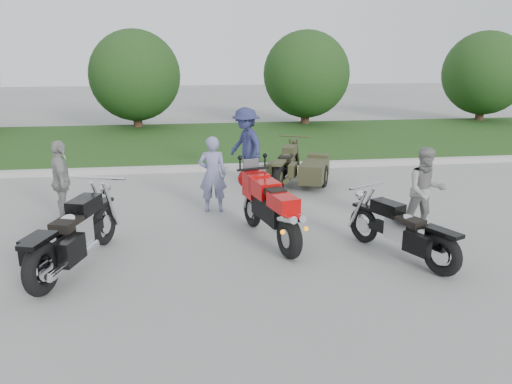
{
  "coord_description": "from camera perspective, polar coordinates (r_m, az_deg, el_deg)",
  "views": [
    {
      "loc": [
        -0.94,
        -7.37,
        3.21
      ],
      "look_at": [
        0.18,
        0.95,
        0.8
      ],
      "focal_mm": 35.0,
      "sensor_mm": 36.0,
      "label": 1
    }
  ],
  "objects": [
    {
      "name": "person_denim",
      "position": [
        12.33,
        -1.15,
        5.34
      ],
      "size": [
        1.16,
        1.38,
        1.86
      ],
      "primitive_type": "imported",
      "rotation": [
        0.0,
        0.0,
        -1.1
      ],
      "color": "navy",
      "rests_on": "ground"
    },
    {
      "name": "ground",
      "position": [
        8.1,
        -0.39,
        -7.35
      ],
      "size": [
        80.0,
        80.0,
        0.0
      ],
      "primitive_type": "plane",
      "color": "#9C9C97",
      "rests_on": "ground"
    },
    {
      "name": "sportbike_red",
      "position": [
        8.46,
        1.66,
        -1.72
      ],
      "size": [
        0.79,
        2.24,
        1.08
      ],
      "rotation": [
        0.0,
        0.0,
        0.25
      ],
      "color": "black",
      "rests_on": "ground"
    },
    {
      "name": "person_back",
      "position": [
        10.18,
        -21.36,
        1.13
      ],
      "size": [
        0.65,
        1.0,
        1.58
      ],
      "primitive_type": "imported",
      "rotation": [
        0.0,
        0.0,
        1.89
      ],
      "color": "gray",
      "rests_on": "ground"
    },
    {
      "name": "tree_far_right",
      "position": [
        24.58,
        24.67,
        12.23
      ],
      "size": [
        3.6,
        3.6,
        4.0
      ],
      "color": "#3F2B1C",
      "rests_on": "ground"
    },
    {
      "name": "person_grey",
      "position": [
        9.42,
        18.83,
        0.16
      ],
      "size": [
        0.8,
        0.65,
        1.55
      ],
      "primitive_type": "imported",
      "rotation": [
        0.0,
        0.0,
        -0.08
      ],
      "color": "gray",
      "rests_on": "ground"
    },
    {
      "name": "cruiser_left",
      "position": [
        7.94,
        -20.24,
        -4.93
      ],
      "size": [
        0.93,
        2.51,
        0.99
      ],
      "rotation": [
        0.0,
        0.0,
        -0.3
      ],
      "color": "black",
      "rests_on": "ground"
    },
    {
      "name": "grass_strip",
      "position": [
        17.83,
        -4.58,
        5.82
      ],
      "size": [
        60.0,
        8.0,
        0.14
      ],
      "primitive_type": "cube",
      "color": "#33511B",
      "rests_on": "ground"
    },
    {
      "name": "curb",
      "position": [
        13.77,
        -3.59,
        2.82
      ],
      "size": [
        60.0,
        0.3,
        0.15
      ],
      "primitive_type": "cube",
      "color": "#B3B0A8",
      "rests_on": "ground"
    },
    {
      "name": "cruiser_sidecar",
      "position": [
        12.13,
        5.34,
        2.63
      ],
      "size": [
        1.66,
        2.17,
        0.89
      ],
      "rotation": [
        0.0,
        0.0,
        -0.41
      ],
      "color": "black",
      "rests_on": "ground"
    },
    {
      "name": "tree_mid_right",
      "position": [
        21.47,
        5.76,
        13.22
      ],
      "size": [
        3.6,
        3.6,
        4.0
      ],
      "color": "#3F2B1C",
      "rests_on": "ground"
    },
    {
      "name": "person_stripe",
      "position": [
        10.1,
        -4.98,
        2.03
      ],
      "size": [
        0.6,
        0.43,
        1.56
      ],
      "primitive_type": "imported",
      "rotation": [
        0.0,
        0.0,
        3.05
      ],
      "color": "#7776A1",
      "rests_on": "ground"
    },
    {
      "name": "tree_mid_left",
      "position": [
        21.0,
        -13.67,
        12.8
      ],
      "size": [
        3.6,
        3.6,
        4.0
      ],
      "color": "#3F2B1C",
      "rests_on": "ground"
    },
    {
      "name": "cruiser_right",
      "position": [
        8.17,
        16.67,
        -4.54
      ],
      "size": [
        1.1,
        2.07,
        0.86
      ],
      "rotation": [
        0.0,
        0.0,
        0.45
      ],
      "color": "black",
      "rests_on": "ground"
    }
  ]
}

